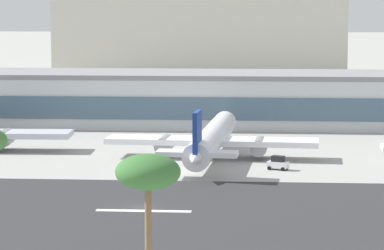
{
  "coord_description": "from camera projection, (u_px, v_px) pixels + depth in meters",
  "views": [
    {
      "loc": [
        15.0,
        -117.74,
        26.12
      ],
      "look_at": [
        3.3,
        47.26,
        4.58
      ],
      "focal_mm": 89.11,
      "sensor_mm": 36.0,
      "label": 1
    }
  ],
  "objects": [
    {
      "name": "runway_strip",
      "position": [
        138.0,
        211.0,
        119.14
      ],
      "size": [
        800.0,
        40.69,
        0.08
      ],
      "primitive_type": "cube",
      "color": "#2D2D30",
      "rests_on": "ground_plane"
    },
    {
      "name": "distant_hotel_block",
      "position": [
        201.0,
        15.0,
        333.06
      ],
      "size": [
        99.25,
        34.82,
        42.64
      ],
      "primitive_type": "cube",
      "color": "beige",
      "rests_on": "ground_plane"
    },
    {
      "name": "terminal_building",
      "position": [
        214.0,
        98.0,
        202.22
      ],
      "size": [
        210.25,
        21.74,
        11.2
      ],
      "color": "silver",
      "rests_on": "ground_plane"
    },
    {
      "name": "airliner_navy_tail_gate_1",
      "position": [
        211.0,
        140.0,
        158.56
      ],
      "size": [
        35.93,
        48.14,
        10.05
      ],
      "rotation": [
        0.0,
        0.0,
        1.5
      ],
      "color": "white",
      "rests_on": "ground_plane"
    },
    {
      "name": "ground_plane",
      "position": [
        140.0,
        208.0,
        120.89
      ],
      "size": [
        1400.0,
        1400.0,
        0.0
      ],
      "primitive_type": "plane",
      "color": "#9E9E99"
    },
    {
      "name": "palm_tree_1",
      "position": [
        148.0,
        175.0,
        80.13
      ],
      "size": [
        5.56,
        5.56,
        13.39
      ],
      "color": "brown",
      "rests_on": "ground_plane"
    },
    {
      "name": "service_baggage_tug_1",
      "position": [
        278.0,
        163.0,
        148.49
      ],
      "size": [
        3.56,
        2.78,
        2.2
      ],
      "rotation": [
        0.0,
        0.0,
        5.91
      ],
      "color": "white",
      "rests_on": "ground_plane"
    },
    {
      "name": "runway_centreline_dash_4",
      "position": [
        144.0,
        211.0,
        119.08
      ],
      "size": [
        12.0,
        1.2,
        0.01
      ],
      "primitive_type": "cube",
      "color": "white",
      "rests_on": "runway_strip"
    }
  ]
}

